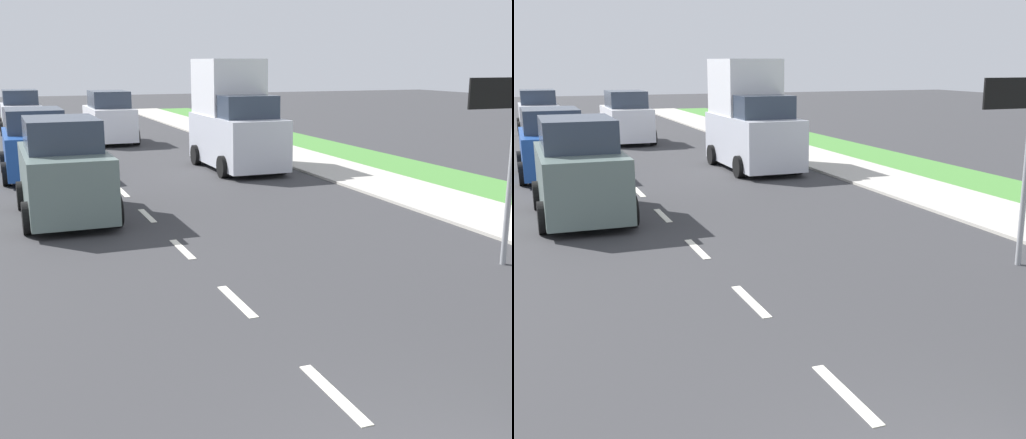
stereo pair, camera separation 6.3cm
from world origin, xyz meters
TOP-DOWN VIEW (x-y plane):
  - ground_plane at (0.00, 21.00)m, footprint 96.00×96.00m
  - sidewalk_right at (7.20, 10.00)m, footprint 2.40×72.00m
  - lane_center_line at (0.00, 25.20)m, footprint 0.14×46.40m
  - lane_direction_sign at (4.72, 5.73)m, footprint 1.16×0.11m
  - delivery_truck at (4.25, 17.53)m, footprint 2.16×4.60m
  - car_outgoing_far at (1.61, 26.14)m, footprint 2.00×3.88m
  - car_oncoming_third at (-1.74, 32.12)m, footprint 2.09×3.82m
  - car_oncoming_lead at (-1.72, 12.23)m, footprint 2.02×4.05m
  - car_oncoming_second at (-1.94, 18.21)m, footprint 2.10×4.05m

SIDE VIEW (x-z plane):
  - ground_plane at x=0.00m, z-range 0.00..0.00m
  - sidewalk_right at x=7.20m, z-range -0.07..0.07m
  - lane_center_line at x=0.00m, z-range 0.00..0.01m
  - car_oncoming_second at x=-1.94m, z-range -0.07..2.00m
  - car_oncoming_third at x=-1.74m, z-range -0.08..2.03m
  - car_outgoing_far at x=1.61m, z-range -0.08..2.16m
  - car_oncoming_lead at x=-1.72m, z-range -0.08..2.16m
  - delivery_truck at x=4.25m, z-range -0.16..3.38m
  - lane_direction_sign at x=4.72m, z-range 0.81..4.01m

